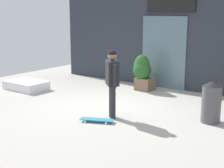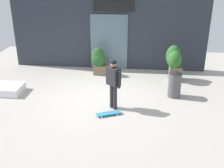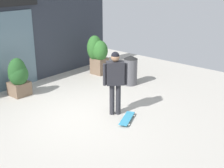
{
  "view_description": "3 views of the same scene",
  "coord_description": "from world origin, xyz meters",
  "px_view_note": "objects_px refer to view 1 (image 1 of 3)",
  "views": [
    {
      "loc": [
        5.19,
        -7.02,
        2.56
      ],
      "look_at": [
        0.56,
        -0.64,
        0.83
      ],
      "focal_mm": 53.34,
      "sensor_mm": 36.0,
      "label": 1
    },
    {
      "loc": [
        1.41,
        -8.81,
        4.42
      ],
      "look_at": [
        0.56,
        -0.64,
        0.83
      ],
      "focal_mm": 44.91,
      "sensor_mm": 36.0,
      "label": 2
    },
    {
      "loc": [
        -4.9,
        -5.37,
        3.45
      ],
      "look_at": [
        0.56,
        -0.64,
        0.83
      ],
      "focal_mm": 48.76,
      "sensor_mm": 36.0,
      "label": 3
    }
  ],
  "objects_px": {
    "skateboard": "(97,120)",
    "trash_bin": "(211,102)",
    "planter_box_left": "(143,72)",
    "skateboarder": "(112,77)"
  },
  "relations": [
    {
      "from": "skateboarder",
      "to": "planter_box_left",
      "type": "height_order",
      "value": "skateboarder"
    },
    {
      "from": "planter_box_left",
      "to": "skateboarder",
      "type": "bearing_deg",
      "value": -72.86
    },
    {
      "from": "planter_box_left",
      "to": "skateboard",
      "type": "bearing_deg",
      "value": -76.74
    },
    {
      "from": "skateboard",
      "to": "trash_bin",
      "type": "distance_m",
      "value": 2.71
    },
    {
      "from": "skateboard",
      "to": "trash_bin",
      "type": "relative_size",
      "value": 0.82
    },
    {
      "from": "skateboarder",
      "to": "planter_box_left",
      "type": "relative_size",
      "value": 1.41
    },
    {
      "from": "skateboard",
      "to": "trash_bin",
      "type": "height_order",
      "value": "trash_bin"
    },
    {
      "from": "planter_box_left",
      "to": "trash_bin",
      "type": "height_order",
      "value": "planter_box_left"
    },
    {
      "from": "skateboarder",
      "to": "skateboard",
      "type": "bearing_deg",
      "value": 30.39
    },
    {
      "from": "planter_box_left",
      "to": "trash_bin",
      "type": "distance_m",
      "value": 3.53
    }
  ]
}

